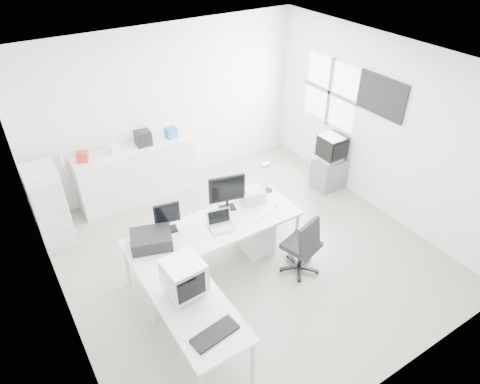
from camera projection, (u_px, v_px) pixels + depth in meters
floor at (247, 254)px, 6.36m from camera, size 5.00×5.00×0.01m
ceiling at (250, 68)px, 4.77m from camera, size 5.00×5.00×0.01m
back_wall at (168, 108)px, 7.30m from camera, size 5.00×0.02×2.80m
left_wall at (48, 243)px, 4.46m from camera, size 0.02×5.00×2.80m
right_wall at (382, 128)px, 6.67m from camera, size 0.02×5.00×2.80m
window at (330, 92)px, 7.38m from camera, size 0.02×1.20×1.10m
wall_picture at (382, 96)px, 6.44m from camera, size 0.04×0.90×0.60m
main_desk at (215, 247)px, 5.92m from camera, size 2.40×0.80×0.75m
side_desk at (198, 331)px, 4.78m from camera, size 0.70×1.40×0.75m
drawer_pedestal at (255, 232)px, 6.30m from camera, size 0.40×0.50×0.60m
inkjet_printer at (151, 240)px, 5.35m from camera, size 0.60×0.52×0.18m
lcd_monitor_small at (167, 218)px, 5.51m from camera, size 0.37×0.25×0.42m
lcd_monitor_large at (227, 193)px, 5.88m from camera, size 0.55×0.33×0.53m
laptop at (221, 222)px, 5.59m from camera, size 0.42×0.43×0.24m
white_keyboard at (261, 216)px, 5.88m from camera, size 0.39×0.21×0.02m
white_mouse at (276, 206)px, 6.04m from camera, size 0.05×0.05×0.05m
laser_printer at (252, 195)px, 6.13m from camera, size 0.36×0.32×0.19m
desk_lamp at (269, 178)px, 6.27m from camera, size 0.17×0.17×0.46m
crt_monitor at (184, 280)px, 4.62m from camera, size 0.39×0.39×0.43m
black_keyboard at (215, 334)px, 4.28m from camera, size 0.52×0.26×0.03m
office_chair at (302, 243)px, 5.82m from camera, size 0.70×0.70×0.98m
tv_cabinet at (328, 173)px, 7.68m from camera, size 0.52×0.42×0.57m
crt_tv at (332, 148)px, 7.39m from camera, size 0.50×0.48×0.45m
sideboard at (137, 173)px, 7.28m from camera, size 1.98×0.49×0.99m
clutter_box_a at (82, 157)px, 6.60m from camera, size 0.20×0.19×0.16m
clutter_box_b at (114, 149)px, 6.83m from camera, size 0.18×0.16×0.15m
clutter_box_c at (143, 138)px, 7.02m from camera, size 0.26×0.23×0.25m
clutter_box_d at (171, 132)px, 7.26m from camera, size 0.21×0.19×0.18m
clutter_bottle at (61, 159)px, 6.48m from camera, size 0.07×0.07×0.22m
filing_cabinet at (49, 207)px, 6.24m from camera, size 0.45×0.53×1.28m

